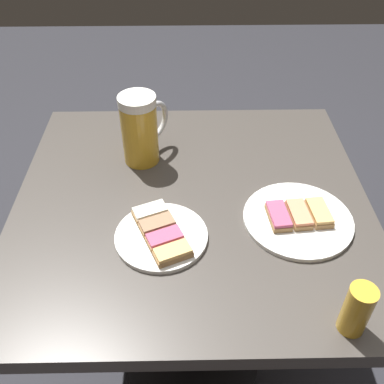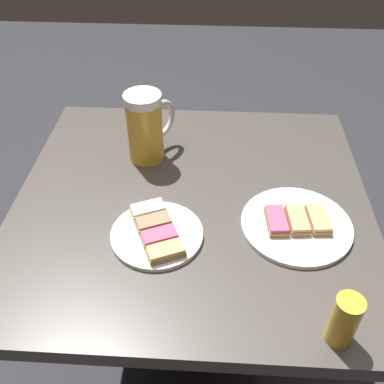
% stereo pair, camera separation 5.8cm
% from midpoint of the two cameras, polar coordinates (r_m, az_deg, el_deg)
% --- Properties ---
extents(ground_plane, '(6.00, 6.00, 0.00)m').
position_cam_midpoint_polar(ground_plane, '(1.57, -1.13, -20.68)').
color(ground_plane, '#28282D').
extents(cafe_table, '(0.78, 0.80, 0.71)m').
position_cam_midpoint_polar(cafe_table, '(1.10, -1.51, -6.47)').
color(cafe_table, black).
rests_on(cafe_table, ground_plane).
extents(plate_near, '(0.19, 0.19, 0.03)m').
position_cam_midpoint_polar(plate_near, '(0.91, -5.86, -5.58)').
color(plate_near, white).
rests_on(plate_near, cafe_table).
extents(plate_far, '(0.23, 0.23, 0.03)m').
position_cam_midpoint_polar(plate_far, '(0.96, 11.98, -3.37)').
color(plate_far, white).
rests_on(plate_far, cafe_table).
extents(beer_mug, '(0.13, 0.11, 0.18)m').
position_cam_midpoint_polar(beer_mug, '(1.07, -8.21, 8.14)').
color(beer_mug, gold).
rests_on(beer_mug, cafe_table).
extents(beer_glass_small, '(0.05, 0.05, 0.10)m').
position_cam_midpoint_polar(beer_glass_small, '(0.78, 18.65, -14.39)').
color(beer_glass_small, gold).
rests_on(beer_glass_small, cafe_table).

